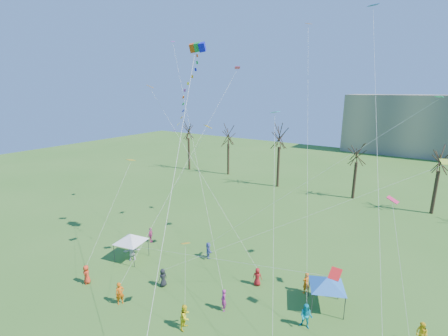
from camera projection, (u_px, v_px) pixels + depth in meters
The scene contains 6 objects.
bare_tree_row at pixel (330, 151), 48.40m from camera, with size 67.74×8.10×10.79m.
big_box_kite at pixel (188, 96), 26.87m from camera, with size 4.34×7.79×23.13m.
canopy_tent_white at pixel (131, 238), 30.32m from camera, with size 3.50×3.50×2.67m.
canopy_tent_blue at pixel (327, 282), 23.45m from camera, with size 3.23×3.23×2.64m.
festival_crowd at pixel (227, 297), 23.83m from camera, with size 26.15×10.80×1.85m.
small_kites_aloft at pixel (262, 133), 25.41m from camera, with size 28.60×18.60×32.16m.
Camera 1 is at (11.72, -12.45, 16.26)m, focal length 25.00 mm.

